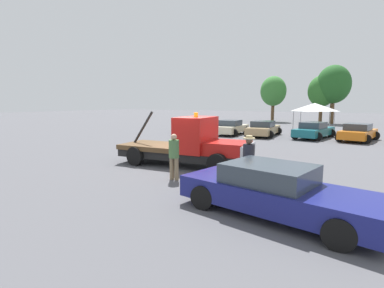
{
  "coord_description": "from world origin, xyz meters",
  "views": [
    {
      "loc": [
        7.58,
        -11.5,
        2.95
      ],
      "look_at": [
        0.5,
        0.0,
        1.05
      ],
      "focal_mm": 28.0,
      "sensor_mm": 36.0,
      "label": 1
    }
  ],
  "objects_px": {
    "parked_car_navy": "(196,125)",
    "tree_right": "(273,91)",
    "tree_left": "(322,91)",
    "traffic_cone": "(235,148)",
    "parked_car_tan": "(263,129)",
    "parked_car_teal": "(314,130)",
    "person_at_hood": "(174,153)",
    "tow_truck": "(190,146)",
    "parked_car_orange": "(358,133)",
    "parked_car_cream": "(231,128)",
    "tree_center": "(334,85)",
    "canopy_tent_white": "(315,107)",
    "person_near_truck": "(249,157)",
    "foreground_car": "(276,191)"
  },
  "relations": [
    {
      "from": "person_near_truck",
      "to": "parked_car_tan",
      "type": "height_order",
      "value": "person_near_truck"
    },
    {
      "from": "parked_car_navy",
      "to": "canopy_tent_white",
      "type": "distance_m",
      "value": 11.87
    },
    {
      "from": "parked_car_teal",
      "to": "canopy_tent_white",
      "type": "bearing_deg",
      "value": 19.21
    },
    {
      "from": "tree_right",
      "to": "traffic_cone",
      "type": "relative_size",
      "value": 12.27
    },
    {
      "from": "tree_right",
      "to": "parked_car_teal",
      "type": "bearing_deg",
      "value": -64.37
    },
    {
      "from": "tow_truck",
      "to": "tree_center",
      "type": "height_order",
      "value": "tree_center"
    },
    {
      "from": "tree_left",
      "to": "tree_center",
      "type": "bearing_deg",
      "value": -5.36
    },
    {
      "from": "tow_truck",
      "to": "tree_right",
      "type": "bearing_deg",
      "value": 95.28
    },
    {
      "from": "tow_truck",
      "to": "tree_right",
      "type": "xyz_separation_m",
      "value": [
        -6.19,
        33.36,
        3.56
      ]
    },
    {
      "from": "foreground_car",
      "to": "person_at_hood",
      "type": "distance_m",
      "value": 4.63
    },
    {
      "from": "person_at_hood",
      "to": "parked_car_tan",
      "type": "distance_m",
      "value": 16.24
    },
    {
      "from": "tree_center",
      "to": "tow_truck",
      "type": "bearing_deg",
      "value": -93.4
    },
    {
      "from": "parked_car_cream",
      "to": "parked_car_orange",
      "type": "height_order",
      "value": "same"
    },
    {
      "from": "foreground_car",
      "to": "tree_right",
      "type": "height_order",
      "value": "tree_right"
    },
    {
      "from": "parked_car_tan",
      "to": "tree_left",
      "type": "xyz_separation_m",
      "value": [
        1.63,
        19.65,
        3.76
      ]
    },
    {
      "from": "parked_car_navy",
      "to": "tree_right",
      "type": "bearing_deg",
      "value": 1.23
    },
    {
      "from": "tree_left",
      "to": "traffic_cone",
      "type": "bearing_deg",
      "value": -90.82
    },
    {
      "from": "parked_car_tan",
      "to": "parked_car_teal",
      "type": "bearing_deg",
      "value": -84.93
    },
    {
      "from": "tow_truck",
      "to": "person_at_hood",
      "type": "height_order",
      "value": "tow_truck"
    },
    {
      "from": "parked_car_cream",
      "to": "tree_left",
      "type": "xyz_separation_m",
      "value": [
        4.55,
        20.0,
        3.76
      ]
    },
    {
      "from": "tow_truck",
      "to": "parked_car_navy",
      "type": "relative_size",
      "value": 1.38
    },
    {
      "from": "parked_car_teal",
      "to": "tree_left",
      "type": "relative_size",
      "value": 0.78
    },
    {
      "from": "person_at_hood",
      "to": "parked_car_orange",
      "type": "distance_m",
      "value": 17.57
    },
    {
      "from": "tree_right",
      "to": "tree_left",
      "type": "bearing_deg",
      "value": 0.21
    },
    {
      "from": "parked_car_cream",
      "to": "tree_left",
      "type": "distance_m",
      "value": 20.85
    },
    {
      "from": "tow_truck",
      "to": "foreground_car",
      "type": "bearing_deg",
      "value": -43.16
    },
    {
      "from": "tow_truck",
      "to": "tree_left",
      "type": "distance_m",
      "value": 33.57
    },
    {
      "from": "tow_truck",
      "to": "person_near_truck",
      "type": "bearing_deg",
      "value": -34.31
    },
    {
      "from": "tree_left",
      "to": "traffic_cone",
      "type": "height_order",
      "value": "tree_left"
    },
    {
      "from": "tow_truck",
      "to": "person_at_hood",
      "type": "xyz_separation_m",
      "value": [
        0.76,
        -2.39,
        0.05
      ]
    },
    {
      "from": "tow_truck",
      "to": "person_at_hood",
      "type": "bearing_deg",
      "value": -77.65
    },
    {
      "from": "tow_truck",
      "to": "parked_car_navy",
      "type": "distance_m",
      "value": 15.99
    },
    {
      "from": "person_at_hood",
      "to": "parked_car_navy",
      "type": "xyz_separation_m",
      "value": [
        -8.74,
        16.24,
        -0.37
      ]
    },
    {
      "from": "parked_car_navy",
      "to": "tree_right",
      "type": "height_order",
      "value": "tree_right"
    },
    {
      "from": "tree_left",
      "to": "person_at_hood",
      "type": "bearing_deg",
      "value": -89.64
    },
    {
      "from": "tow_truck",
      "to": "canopy_tent_white",
      "type": "height_order",
      "value": "canopy_tent_white"
    },
    {
      "from": "foreground_car",
      "to": "parked_car_teal",
      "type": "height_order",
      "value": "same"
    },
    {
      "from": "person_at_hood",
      "to": "parked_car_teal",
      "type": "bearing_deg",
      "value": 170.39
    },
    {
      "from": "tree_center",
      "to": "tree_right",
      "type": "relative_size",
      "value": 1.16
    },
    {
      "from": "canopy_tent_white",
      "to": "parked_car_orange",
      "type": "bearing_deg",
      "value": -54.25
    },
    {
      "from": "parked_car_navy",
      "to": "tree_center",
      "type": "height_order",
      "value": "tree_center"
    },
    {
      "from": "tow_truck",
      "to": "canopy_tent_white",
      "type": "distance_m",
      "value": 20.25
    },
    {
      "from": "person_at_hood",
      "to": "parked_car_tan",
      "type": "xyz_separation_m",
      "value": [
        -1.85,
        16.13,
        -0.37
      ]
    },
    {
      "from": "person_at_hood",
      "to": "tree_left",
      "type": "distance_m",
      "value": 35.94
    },
    {
      "from": "parked_car_tan",
      "to": "tree_left",
      "type": "distance_m",
      "value": 20.07
    },
    {
      "from": "parked_car_orange",
      "to": "traffic_cone",
      "type": "distance_m",
      "value": 11.23
    },
    {
      "from": "parked_car_orange",
      "to": "person_at_hood",
      "type": "bearing_deg",
      "value": 172.17
    },
    {
      "from": "parked_car_cream",
      "to": "traffic_cone",
      "type": "distance_m",
      "value": 9.51
    },
    {
      "from": "traffic_cone",
      "to": "tow_truck",
      "type": "bearing_deg",
      "value": -91.44
    },
    {
      "from": "tree_center",
      "to": "traffic_cone",
      "type": "height_order",
      "value": "tree_center"
    }
  ]
}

